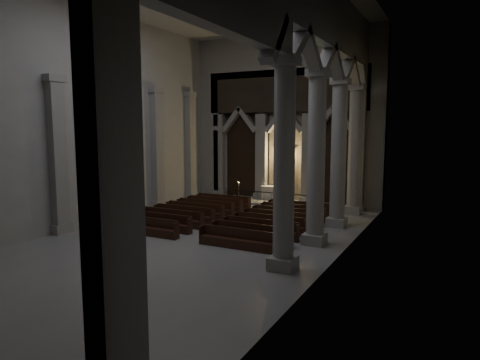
% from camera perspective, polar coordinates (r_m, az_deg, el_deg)
% --- Properties ---
extents(room, '(24.00, 24.10, 12.00)m').
position_cam_1_polar(room, '(20.92, -5.87, 12.93)').
color(room, gray).
rests_on(room, ground).
extents(sanctuary_wall, '(14.00, 0.77, 12.00)m').
position_cam_1_polar(sanctuary_wall, '(31.14, 5.99, 9.20)').
color(sanctuary_wall, gray).
rests_on(sanctuary_wall, ground).
extents(right_arcade, '(1.00, 24.00, 12.00)m').
position_cam_1_polar(right_arcade, '(19.80, 10.22, 13.85)').
color(right_arcade, gray).
rests_on(right_arcade, ground).
extents(left_pilasters, '(0.60, 13.00, 8.03)m').
position_cam_1_polar(left_pilasters, '(27.72, -13.53, 3.70)').
color(left_pilasters, gray).
rests_on(left_pilasters, ground).
extents(sanctuary_step, '(8.50, 2.60, 0.15)m').
position_cam_1_polar(sanctuary_step, '(30.73, 5.20, -3.01)').
color(sanctuary_step, gray).
rests_on(sanctuary_step, ground).
extents(altar, '(1.94, 0.77, 0.98)m').
position_cam_1_polar(altar, '(31.44, 4.62, -1.72)').
color(altar, beige).
rests_on(altar, sanctuary_step).
extents(altar_rail, '(5.29, 0.09, 1.04)m').
position_cam_1_polar(altar_rail, '(29.32, 4.15, -2.27)').
color(altar_rail, black).
rests_on(altar_rail, ground).
extents(candle_stand_left, '(0.26, 0.26, 1.51)m').
position_cam_1_polar(candle_stand_left, '(30.84, -0.17, -2.31)').
color(candle_stand_left, '#98652E').
rests_on(candle_stand_left, ground).
extents(candle_stand_right, '(0.24, 0.24, 1.40)m').
position_cam_1_polar(candle_stand_right, '(29.12, 8.90, -3.02)').
color(candle_stand_right, '#98652E').
rests_on(candle_stand_right, ground).
extents(pews, '(9.40, 8.49, 0.89)m').
position_cam_1_polar(pews, '(24.17, -1.40, -5.25)').
color(pews, black).
rests_on(pews, ground).
extents(worshipper, '(0.50, 0.38, 1.24)m').
position_cam_1_polar(worshipper, '(26.99, 6.68, -3.27)').
color(worshipper, black).
rests_on(worshipper, ground).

